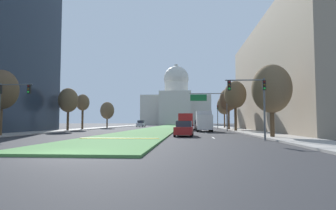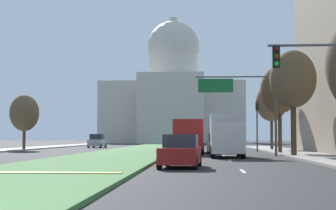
# 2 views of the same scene
# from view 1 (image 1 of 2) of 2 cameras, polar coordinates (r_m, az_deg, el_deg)

# --- Properties ---
(ground_plane) EXTENTS (268.18, 268.18, 0.00)m
(ground_plane) POSITION_cam_1_polar(r_m,az_deg,el_deg) (72.63, -0.29, -4.72)
(ground_plane) COLOR #2B2B2D
(grass_median) EXTENTS (7.38, 109.71, 0.14)m
(grass_median) POSITION_cam_1_polar(r_m,az_deg,el_deg) (66.56, -0.70, -4.78)
(grass_median) COLOR #4C8442
(grass_median) RESTS_ON ground_plane
(median_curb_nose) EXTENTS (6.64, 0.50, 0.04)m
(median_curb_nose) POSITION_cam_1_polar(r_m,az_deg,el_deg) (22.99, -10.23, -6.95)
(median_curb_nose) COLOR gold
(median_curb_nose) RESTS_ON grass_median
(lane_dashes_right) EXTENTS (0.16, 53.69, 0.01)m
(lane_dashes_right) POSITION_cam_1_polar(r_m,az_deg,el_deg) (50.74, 6.99, -5.23)
(lane_dashes_right) COLOR silver
(lane_dashes_right) RESTS_ON ground_plane
(sidewalk_left) EXTENTS (4.00, 109.71, 0.15)m
(sidewalk_left) POSITION_cam_1_polar(r_m,az_deg,el_deg) (63.54, -14.45, -4.72)
(sidewalk_left) COLOR #9E9991
(sidewalk_left) RESTS_ON ground_plane
(sidewalk_right) EXTENTS (4.00, 109.71, 0.15)m
(sidewalk_right) POSITION_cam_1_polar(r_m,az_deg,el_deg) (60.87, 12.64, -4.81)
(sidewalk_right) COLOR #9E9991
(sidewalk_right) RESTS_ON ground_plane
(midrise_block_right) EXTENTS (17.30, 38.05, 16.71)m
(midrise_block_right) POSITION_cam_1_polar(r_m,az_deg,el_deg) (47.46, 28.58, 5.16)
(midrise_block_right) COLOR gray
(midrise_block_right) RESTS_ON ground_plane
(capitol_building) EXTENTS (32.64, 25.13, 30.02)m
(capitol_building) POSITION_cam_1_polar(r_m,az_deg,el_deg) (132.90, 1.75, 0.16)
(capitol_building) COLOR beige
(capitol_building) RESTS_ON ground_plane
(traffic_light_near_left) EXTENTS (3.34, 0.35, 5.20)m
(traffic_light_near_left) POSITION_cam_1_polar(r_m,az_deg,el_deg) (29.60, -30.71, 1.31)
(traffic_light_near_left) COLOR #515456
(traffic_light_near_left) RESTS_ON ground_plane
(traffic_light_near_right) EXTENTS (3.34, 0.35, 5.20)m
(traffic_light_near_right) POSITION_cam_1_polar(r_m,az_deg,el_deg) (23.71, 17.70, 2.06)
(traffic_light_near_right) COLOR #515456
(traffic_light_near_right) RESTS_ON ground_plane
(traffic_light_far_right) EXTENTS (0.28, 0.35, 5.20)m
(traffic_light_far_right) POSITION_cam_1_polar(r_m,az_deg,el_deg) (58.75, 10.44, -1.73)
(traffic_light_far_right) COLOR #515456
(traffic_light_far_right) RESTS_ON ground_plane
(overhead_guide_sign) EXTENTS (6.44, 0.20, 6.50)m
(overhead_guide_sign) POSITION_cam_1_polar(r_m,az_deg,el_deg) (46.19, 9.33, 0.43)
(overhead_guide_sign) COLOR #515456
(overhead_guide_sign) RESTS_ON ground_plane
(street_tree_left_near) EXTENTS (3.25, 3.25, 6.87)m
(street_tree_left_near) POSITION_cam_1_polar(r_m,az_deg,el_deg) (32.54, -31.71, 2.75)
(street_tree_left_near) COLOR #4C3823
(street_tree_left_near) RESTS_ON ground_plane
(street_tree_right_near) EXTENTS (3.65, 3.65, 6.93)m
(street_tree_right_near) POSITION_cam_1_polar(r_m,az_deg,el_deg) (27.13, 21.01, 3.19)
(street_tree_right_near) COLOR #4C3823
(street_tree_right_near) RESTS_ON ground_plane
(street_tree_left_mid) EXTENTS (3.15, 3.15, 6.98)m
(street_tree_left_mid) POSITION_cam_1_polar(r_m,az_deg,el_deg) (46.60, -20.33, 0.92)
(street_tree_left_mid) COLOR #4C3823
(street_tree_left_mid) RESTS_ON ground_plane
(street_tree_right_mid) EXTENTS (3.46, 3.46, 7.97)m
(street_tree_right_mid) POSITION_cam_1_polar(r_m,az_deg,el_deg) (43.96, 14.01, 2.09)
(street_tree_right_mid) COLOR #4C3823
(street_tree_right_mid) RESTS_ON ground_plane
(street_tree_left_far) EXTENTS (2.45, 2.45, 6.65)m
(street_tree_left_far) POSITION_cam_1_polar(r_m,az_deg,el_deg) (52.85, -17.57, 0.42)
(street_tree_left_far) COLOR #4C3823
(street_tree_left_far) RESTS_ON ground_plane
(street_tree_right_far) EXTENTS (3.33, 3.33, 7.69)m
(street_tree_right_far) POSITION_cam_1_polar(r_m,az_deg,el_deg) (50.92, 12.67, 1.10)
(street_tree_right_far) COLOR #4C3823
(street_tree_right_far) RESTS_ON ground_plane
(street_tree_left_distant) EXTENTS (3.24, 3.24, 6.18)m
(street_tree_left_distant) POSITION_cam_1_polar(r_m,az_deg,el_deg) (65.15, -12.72, -1.15)
(street_tree_left_distant) COLOR #4C3823
(street_tree_left_distant) RESTS_ON ground_plane
(street_tree_right_distant) EXTENTS (3.37, 3.37, 7.39)m
(street_tree_right_distant) POSITION_cam_1_polar(r_m,az_deg,el_deg) (63.17, 11.82, -0.07)
(street_tree_right_distant) COLOR #4C3823
(street_tree_right_distant) RESTS_ON ground_plane
(sedan_lead_stopped) EXTENTS (2.09, 4.38, 1.63)m
(sedan_lead_stopped) POSITION_cam_1_polar(r_m,az_deg,el_deg) (28.81, 3.41, -5.08)
(sedan_lead_stopped) COLOR maroon
(sedan_lead_stopped) RESTS_ON ground_plane
(sedan_midblock) EXTENTS (1.99, 4.53, 1.78)m
(sedan_midblock) POSITION_cam_1_polar(r_m,az_deg,el_deg) (52.91, 6.56, -4.27)
(sedan_midblock) COLOR #BCBCC1
(sedan_midblock) RESTS_ON ground_plane
(sedan_distant) EXTENTS (2.11, 4.56, 1.74)m
(sedan_distant) POSITION_cam_1_polar(r_m,az_deg,el_deg) (66.62, 6.58, -4.11)
(sedan_distant) COLOR black
(sedan_distant) RESTS_ON ground_plane
(sedan_far_horizon) EXTENTS (2.02, 4.20, 1.86)m
(sedan_far_horizon) POSITION_cam_1_polar(r_m,az_deg,el_deg) (78.18, -5.74, -3.99)
(sedan_far_horizon) COLOR #BCBCC1
(sedan_far_horizon) RESTS_ON ground_plane
(box_truck_delivery) EXTENTS (2.40, 6.40, 3.20)m
(box_truck_delivery) POSITION_cam_1_polar(r_m,az_deg,el_deg) (42.69, 7.57, -3.31)
(box_truck_delivery) COLOR silver
(box_truck_delivery) RESTS_ON ground_plane
(city_bus) EXTENTS (2.62, 11.00, 2.95)m
(city_bus) POSITION_cam_1_polar(r_m,az_deg,el_deg) (51.94, 3.77, -3.26)
(city_bus) COLOR #B21E1E
(city_bus) RESTS_ON ground_plane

